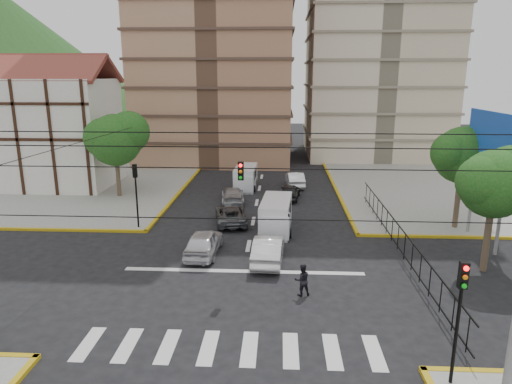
# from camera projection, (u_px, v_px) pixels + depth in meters

# --- Properties ---
(ground) EXTENTS (160.00, 160.00, 0.00)m
(ground) POSITION_uv_depth(u_px,v_px,m) (242.00, 281.00, 23.53)
(ground) COLOR black
(ground) RESTS_ON ground
(sidewalk_nw) EXTENTS (26.00, 26.00, 0.15)m
(sidewalk_nw) POSITION_uv_depth(u_px,v_px,m) (52.00, 185.00, 43.89)
(sidewalk_nw) COLOR gray
(sidewalk_nw) RESTS_ON ground
(sidewalk_ne) EXTENTS (26.00, 26.00, 0.15)m
(sidewalk_ne) POSITION_uv_depth(u_px,v_px,m) (477.00, 190.00, 41.83)
(sidewalk_ne) COLOR gray
(sidewalk_ne) RESTS_ON ground
(crosswalk_stripes) EXTENTS (12.00, 2.40, 0.01)m
(crosswalk_stripes) POSITION_uv_depth(u_px,v_px,m) (229.00, 348.00, 17.73)
(crosswalk_stripes) COLOR silver
(crosswalk_stripes) RESTS_ON ground
(stop_line) EXTENTS (13.00, 0.40, 0.01)m
(stop_line) POSITION_uv_depth(u_px,v_px,m) (244.00, 271.00, 24.69)
(stop_line) COLOR silver
(stop_line) RESTS_ON ground
(tudor_building) EXTENTS (10.80, 8.05, 12.23)m
(tudor_building) POSITION_uv_depth(u_px,v_px,m) (57.00, 131.00, 42.56)
(tudor_building) COLOR silver
(tudor_building) RESTS_ON ground
(park_fence) EXTENTS (0.10, 22.50, 1.66)m
(park_fence) POSITION_uv_depth(u_px,v_px,m) (397.00, 252.00, 27.42)
(park_fence) COLOR black
(park_fence) RESTS_ON ground
(billboard) EXTENTS (0.36, 6.20, 8.10)m
(billboard) POSITION_uv_depth(u_px,v_px,m) (491.00, 150.00, 27.10)
(billboard) COLOR slate
(billboard) RESTS_ON ground
(tree_park_a) EXTENTS (4.41, 3.60, 6.83)m
(tree_park_a) POSITION_uv_depth(u_px,v_px,m) (496.00, 181.00, 23.56)
(tree_park_a) COLOR #473828
(tree_park_a) RESTS_ON ground
(tree_park_c) EXTENTS (4.65, 3.80, 7.25)m
(tree_park_c) POSITION_uv_depth(u_px,v_px,m) (464.00, 153.00, 30.20)
(tree_park_c) COLOR #473828
(tree_park_c) RESTS_ON ground
(tree_tudor) EXTENTS (5.39, 4.40, 7.43)m
(tree_tudor) POSITION_uv_depth(u_px,v_px,m) (116.00, 138.00, 38.34)
(tree_tudor) COLOR #473828
(tree_tudor) RESTS_ON ground
(traffic_light_se) EXTENTS (0.28, 0.22, 4.40)m
(traffic_light_se) POSITION_uv_depth(u_px,v_px,m) (460.00, 303.00, 14.81)
(traffic_light_se) COLOR black
(traffic_light_se) RESTS_ON ground
(traffic_light_nw) EXTENTS (0.28, 0.22, 4.40)m
(traffic_light_nw) POSITION_uv_depth(u_px,v_px,m) (136.00, 185.00, 30.71)
(traffic_light_nw) COLOR black
(traffic_light_nw) RESTS_ON ground
(traffic_light_hanging) EXTENTS (18.00, 9.12, 0.92)m
(traffic_light_hanging) POSITION_uv_depth(u_px,v_px,m) (237.00, 178.00, 20.10)
(traffic_light_hanging) COLOR black
(traffic_light_hanging) RESTS_ON ground
(van_right_lane) EXTENTS (2.24, 4.95, 2.17)m
(van_right_lane) POSITION_uv_depth(u_px,v_px,m) (276.00, 217.00, 30.73)
(van_right_lane) COLOR silver
(van_right_lane) RESTS_ON ground
(van_left_lane) EXTENTS (1.97, 4.67, 2.08)m
(van_left_lane) POSITION_uv_depth(u_px,v_px,m) (246.00, 178.00, 42.33)
(van_left_lane) COLOR silver
(van_left_lane) RESTS_ON ground
(car_silver_front_left) EXTENTS (1.98, 4.49, 1.50)m
(car_silver_front_left) POSITION_uv_depth(u_px,v_px,m) (204.00, 242.00, 26.85)
(car_silver_front_left) COLOR silver
(car_silver_front_left) RESTS_ON ground
(car_white_front_right) EXTENTS (1.86, 4.67, 1.51)m
(car_white_front_right) POSITION_uv_depth(u_px,v_px,m) (269.00, 249.00, 25.83)
(car_white_front_right) COLOR white
(car_white_front_right) RESTS_ON ground
(car_grey_mid_left) EXTENTS (2.85, 4.86, 1.27)m
(car_grey_mid_left) POSITION_uv_depth(u_px,v_px,m) (231.00, 215.00, 32.57)
(car_grey_mid_left) COLOR #55585C
(car_grey_mid_left) RESTS_ON ground
(car_silver_rear_left) EXTENTS (2.33, 4.62, 1.29)m
(car_silver_rear_left) POSITION_uv_depth(u_px,v_px,m) (233.00, 195.00, 37.90)
(car_silver_rear_left) COLOR #B7B7BC
(car_silver_rear_left) RESTS_ON ground
(car_darkgrey_mid_right) EXTENTS (2.04, 4.05, 1.32)m
(car_darkgrey_mid_right) POSITION_uv_depth(u_px,v_px,m) (290.00, 192.00, 38.93)
(car_darkgrey_mid_right) COLOR #242326
(car_darkgrey_mid_right) RESTS_ON ground
(car_white_rear_right) EXTENTS (1.87, 4.40, 1.41)m
(car_white_rear_right) POSITION_uv_depth(u_px,v_px,m) (295.00, 179.00, 43.32)
(car_white_rear_right) COLOR white
(car_white_rear_right) RESTS_ON ground
(pedestrian_crosswalk) EXTENTS (0.90, 0.78, 1.59)m
(pedestrian_crosswalk) POSITION_uv_depth(u_px,v_px,m) (302.00, 280.00, 21.83)
(pedestrian_crosswalk) COLOR black
(pedestrian_crosswalk) RESTS_ON ground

